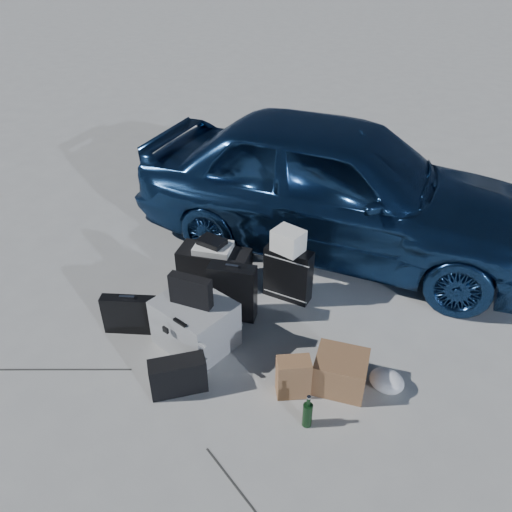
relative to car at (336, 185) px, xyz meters
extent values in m
plane|color=#B3B3AE|center=(-0.57, -2.29, -0.75)|extent=(60.00, 60.00, 0.00)
imported|color=navy|center=(0.00, 0.00, 0.00)|extent=(4.57, 2.17, 1.51)
cube|color=#9EA1A4|center=(-0.83, -2.04, -0.52)|extent=(0.78, 0.72, 0.46)
cube|color=black|center=(-0.84, -2.06, -0.16)|extent=(0.37, 0.12, 0.28)
cube|color=black|center=(-1.46, -2.08, -0.56)|extent=(0.50, 0.22, 0.38)
cube|color=black|center=(-0.64, -1.59, -0.47)|extent=(0.45, 0.19, 0.57)
cube|color=black|center=(-0.23, -1.14, -0.47)|extent=(0.49, 0.25, 0.56)
cube|color=white|center=(-0.24, -1.15, -0.09)|extent=(0.33, 0.30, 0.22)
cube|color=black|center=(-1.02, -1.11, -0.57)|extent=(0.74, 0.34, 0.37)
cube|color=white|center=(-1.03, -1.10, -0.35)|extent=(0.39, 0.31, 0.07)
cube|color=black|center=(-1.05, -1.09, -0.29)|extent=(0.30, 0.25, 0.06)
cube|color=#976C42|center=(0.14, -2.33, -0.58)|extent=(0.31, 0.25, 0.35)
cube|color=olive|center=(0.48, -2.14, -0.60)|extent=(0.41, 0.36, 0.31)
ellipsoid|color=white|center=(0.84, -2.05, -0.68)|extent=(0.35, 0.32, 0.16)
cube|color=black|center=(-0.74, -2.59, -0.60)|extent=(0.47, 0.38, 0.31)
cylinder|color=black|center=(0.31, -2.60, -0.61)|extent=(0.09, 0.09, 0.29)
camera|label=1|loc=(0.69, -5.02, 2.40)|focal=35.00mm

